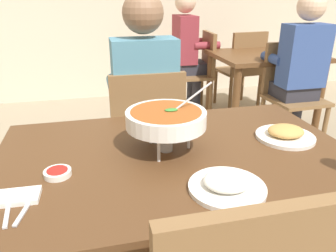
% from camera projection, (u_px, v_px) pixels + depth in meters
% --- Properties ---
extents(dining_table_main, '(1.34, 0.87, 0.74)m').
position_uv_depth(dining_table_main, '(177.00, 176.00, 1.28)').
color(dining_table_main, '#51331C').
rests_on(dining_table_main, ground_plane).
extents(chair_diner_main, '(0.44, 0.44, 0.90)m').
position_uv_depth(chair_diner_main, '(146.00, 133.00, 1.98)').
color(chair_diner_main, brown).
rests_on(chair_diner_main, ground_plane).
extents(diner_main, '(0.40, 0.45, 1.31)m').
position_uv_depth(diner_main, '(144.00, 94.00, 1.91)').
color(diner_main, '#2D2D38').
rests_on(diner_main, ground_plane).
extents(curry_bowl, '(0.33, 0.30, 0.26)m').
position_uv_depth(curry_bowl, '(166.00, 119.00, 1.21)').
color(curry_bowl, silver).
rests_on(curry_bowl, dining_table_main).
extents(rice_plate, '(0.24, 0.24, 0.06)m').
position_uv_depth(rice_plate, '(227.00, 184.00, 1.00)').
color(rice_plate, white).
rests_on(rice_plate, dining_table_main).
extents(appetizer_plate, '(0.24, 0.24, 0.06)m').
position_uv_depth(appetizer_plate, '(285.00, 134.00, 1.35)').
color(appetizer_plate, white).
rests_on(appetizer_plate, dining_table_main).
extents(sauce_dish, '(0.09, 0.09, 0.02)m').
position_uv_depth(sauce_dish, '(58.00, 173.00, 1.08)').
color(sauce_dish, white).
rests_on(sauce_dish, dining_table_main).
extents(napkin_folded, '(0.12, 0.08, 0.02)m').
position_uv_depth(napkin_folded, '(19.00, 197.00, 0.96)').
color(napkin_folded, white).
rests_on(napkin_folded, dining_table_main).
extents(fork_utensil, '(0.03, 0.17, 0.01)m').
position_uv_depth(fork_utensil, '(8.00, 209.00, 0.91)').
color(fork_utensil, silver).
rests_on(fork_utensil, dining_table_main).
extents(spoon_utensil, '(0.05, 0.17, 0.01)m').
position_uv_depth(spoon_utensil, '(27.00, 207.00, 0.92)').
color(spoon_utensil, silver).
rests_on(spoon_utensil, dining_table_main).
extents(dining_table_far, '(1.00, 0.80, 0.74)m').
position_uv_depth(dining_table_far, '(264.00, 67.00, 3.26)').
color(dining_table_far, brown).
rests_on(dining_table_far, ground_plane).
extents(chair_bg_left, '(0.47, 0.47, 0.90)m').
position_uv_depth(chair_bg_left, '(199.00, 68.00, 3.64)').
color(chair_bg_left, brown).
rests_on(chair_bg_left, ground_plane).
extents(chair_bg_middle, '(0.46, 0.46, 0.90)m').
position_uv_depth(chair_bg_middle, '(290.00, 89.00, 2.88)').
color(chair_bg_middle, brown).
rests_on(chair_bg_middle, ground_plane).
extents(chair_bg_right, '(0.48, 0.48, 0.90)m').
position_uv_depth(chair_bg_right, '(243.00, 66.00, 3.74)').
color(chair_bg_right, brown).
rests_on(chair_bg_right, ground_plane).
extents(patron_bg_left, '(0.45, 0.40, 1.31)m').
position_uv_depth(patron_bg_left, '(188.00, 46.00, 3.59)').
color(patron_bg_left, '#2D2D38').
rests_on(patron_bg_left, ground_plane).
extents(patron_bg_middle, '(0.40, 0.45, 1.31)m').
position_uv_depth(patron_bg_middle, '(300.00, 64.00, 2.71)').
color(patron_bg_middle, '#2D2D38').
rests_on(patron_bg_middle, ground_plane).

